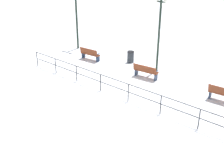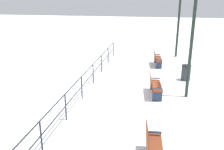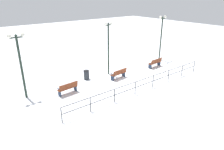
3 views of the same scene
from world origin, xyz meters
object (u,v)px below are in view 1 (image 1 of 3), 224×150
Objects in this scene: bench_second at (146,71)px; lamppost_middle at (159,26)px; lamppost_far at (76,11)px; trash_bin at (131,57)px; bench_nearest at (224,94)px; bench_third at (90,54)px.

bench_second is 0.34× the size of lamppost_middle.
lamppost_far reaches higher than trash_bin.
bench_nearest is 5.00m from bench_second.
trash_bin is at bearing 85.42° from lamppost_middle.
bench_nearest reaches higher than bench_second.
bench_second is 2.98m from lamppost_middle.
bench_third is 0.34× the size of lamppost_far.
bench_second is 2.90m from trash_bin.
lamppost_middle reaches higher than lamppost_far.
bench_second is at bearing -100.63° from lamppost_far.
lamppost_far reaches higher than bench_second.
bench_third is at bearing 105.70° from lamppost_middle.
bench_nearest is at bearing -105.61° from lamppost_middle.
lamppost_far is at bearing 90.00° from lamppost_middle.
bench_second is 1.02× the size of bench_third.
lamppost_middle is 1.02× the size of lamppost_far.
lamppost_middle is 3.55m from trash_bin.
lamppost_middle is at bearing 70.95° from bench_nearest.
bench_third is at bearing 83.84° from bench_second.
bench_third reaches higher than bench_nearest.
bench_nearest is at bearing -96.34° from lamppost_far.
bench_nearest is 7.56m from trash_bin.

